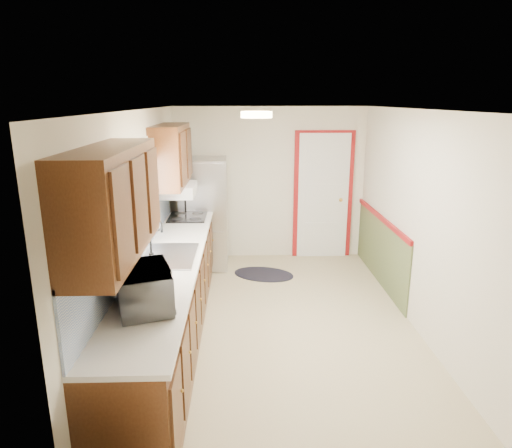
{
  "coord_description": "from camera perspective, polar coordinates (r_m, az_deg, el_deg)",
  "views": [
    {
      "loc": [
        -0.44,
        -4.65,
        2.5
      ],
      "look_at": [
        -0.29,
        0.27,
        1.15
      ],
      "focal_mm": 32.0,
      "sensor_mm": 36.0,
      "label": 1
    }
  ],
  "objects": [
    {
      "name": "room_shell",
      "position": [
        4.85,
        3.53,
        -0.25
      ],
      "size": [
        3.2,
        5.2,
        2.52
      ],
      "color": "tan",
      "rests_on": "ground"
    },
    {
      "name": "kitchen_run",
      "position": [
        4.75,
        -11.33,
        -5.86
      ],
      "size": [
        0.63,
        4.0,
        2.2
      ],
      "color": "#3E1F0E",
      "rests_on": "ground"
    },
    {
      "name": "back_wall_trim",
      "position": [
        7.2,
        9.79,
        2.16
      ],
      "size": [
        1.12,
        2.3,
        2.08
      ],
      "color": "maroon",
      "rests_on": "ground"
    },
    {
      "name": "ceiling_fixture",
      "position": [
        4.46,
        0.06,
        13.51
      ],
      "size": [
        0.3,
        0.3,
        0.06
      ],
      "primitive_type": "cylinder",
      "color": "#FFD88C",
      "rests_on": "room_shell"
    },
    {
      "name": "microwave",
      "position": [
        3.62,
        -13.83,
        -7.3
      ],
      "size": [
        0.49,
        0.65,
        0.39
      ],
      "primitive_type": "imported",
      "rotation": [
        0.0,
        0.0,
        1.9
      ],
      "color": "white",
      "rests_on": "kitchen_run"
    },
    {
      "name": "refrigerator",
      "position": [
        6.93,
        -6.5,
        1.32
      ],
      "size": [
        0.71,
        0.71,
        1.67
      ],
      "rotation": [
        0.0,
        0.0,
        0.02
      ],
      "color": "#B7B7BC",
      "rests_on": "ground"
    },
    {
      "name": "rug",
      "position": [
        6.77,
        0.97,
        -6.3
      ],
      "size": [
        1.03,
        0.83,
        0.01
      ],
      "primitive_type": "ellipsoid",
      "rotation": [
        0.0,
        0.0,
        -0.33
      ],
      "color": "black",
      "rests_on": "ground"
    },
    {
      "name": "cooktop",
      "position": [
        6.29,
        -8.53,
        0.89
      ],
      "size": [
        0.5,
        0.6,
        0.02
      ],
      "primitive_type": "cube",
      "color": "black",
      "rests_on": "kitchen_run"
    }
  ]
}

